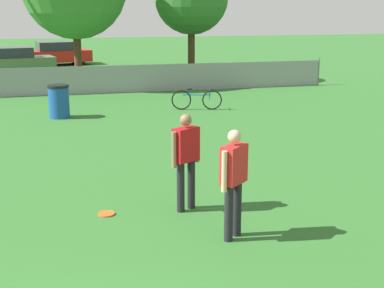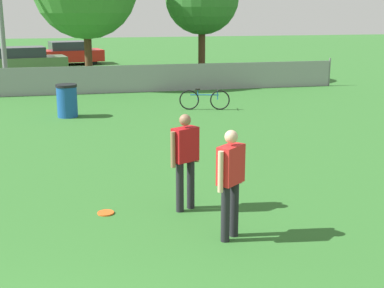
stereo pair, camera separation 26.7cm
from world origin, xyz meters
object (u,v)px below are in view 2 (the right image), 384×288
(player_defender_red, at_px, (231,177))
(player_thrower_red, at_px, (185,155))
(bicycle_sideline, at_px, (205,100))
(trash_bin, at_px, (67,101))
(parked_car_olive, at_px, (22,61))
(parked_car_red, at_px, (68,53))
(frisbee_disc, at_px, (106,213))

(player_defender_red, bearing_deg, player_thrower_red, 67.03)
(bicycle_sideline, relative_size, trash_bin, 1.61)
(parked_car_olive, relative_size, parked_car_red, 1.09)
(bicycle_sideline, distance_m, parked_car_red, 16.77)
(parked_car_olive, bearing_deg, player_defender_red, -88.55)
(player_defender_red, xyz_separation_m, parked_car_olive, (-4.57, 21.75, -0.27))
(parked_car_red, bearing_deg, frisbee_disc, -99.65)
(player_thrower_red, distance_m, parked_car_red, 25.08)
(frisbee_disc, xyz_separation_m, parked_car_olive, (-2.85, 20.35, 0.67))
(trash_bin, height_order, parked_car_olive, parked_car_olive)
(bicycle_sideline, bearing_deg, player_thrower_red, -91.78)
(frisbee_disc, relative_size, trash_bin, 0.27)
(bicycle_sideline, bearing_deg, parked_car_red, 119.59)
(player_defender_red, distance_m, bicycle_sideline, 10.37)
(bicycle_sideline, bearing_deg, trash_bin, -162.80)
(player_defender_red, bearing_deg, parked_car_olive, 61.92)
(parked_car_red, bearing_deg, trash_bin, -101.13)
(player_defender_red, bearing_deg, parked_car_red, 54.91)
(player_thrower_red, xyz_separation_m, parked_car_olive, (-4.18, 20.47, -0.27))
(bicycle_sideline, bearing_deg, parked_car_olive, 134.46)
(frisbee_disc, relative_size, bicycle_sideline, 0.17)
(parked_car_olive, bearing_deg, player_thrower_red, -88.88)
(player_thrower_red, xyz_separation_m, frisbee_disc, (-1.33, 0.11, -0.94))
(frisbee_disc, xyz_separation_m, trash_bin, (-0.60, 8.50, 0.50))
(trash_bin, bearing_deg, player_defender_red, -76.80)
(player_thrower_red, xyz_separation_m, bicycle_sideline, (2.56, 8.84, -0.61))
(player_thrower_red, distance_m, parked_car_olive, 20.89)
(player_defender_red, height_order, trash_bin, player_defender_red)
(player_defender_red, height_order, bicycle_sideline, player_defender_red)
(player_defender_red, relative_size, trash_bin, 1.61)
(bicycle_sideline, height_order, parked_car_olive, parked_car_olive)
(bicycle_sideline, relative_size, parked_car_olive, 0.35)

